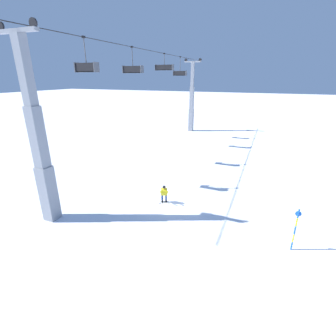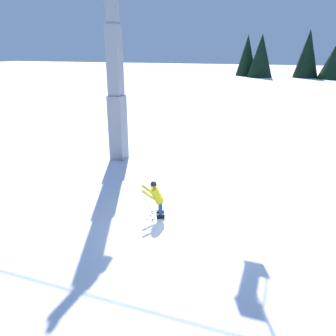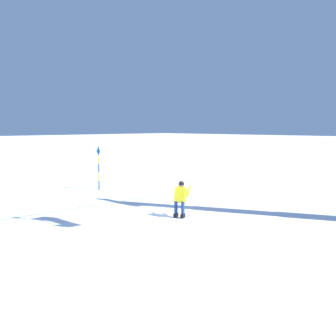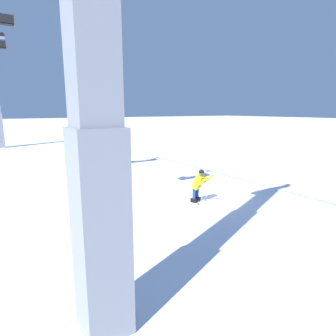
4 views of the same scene
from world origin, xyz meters
name	(u,v)px [view 3 (image 3 of 4)]	position (x,y,z in m)	size (l,w,h in m)	color
ground_plane	(149,220)	(0.00, 0.00, 0.00)	(260.00, 260.00, 0.00)	white
skier_carving_main	(180,197)	(-1.21, 0.46, 0.78)	(1.73, 1.11, 1.50)	white
trail_marker_pole	(99,167)	(-3.31, -7.59, 1.27)	(0.07, 0.28, 2.37)	blue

